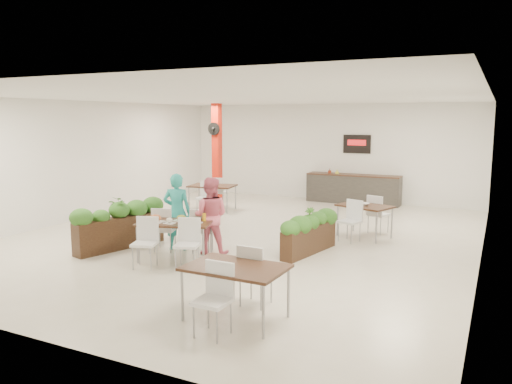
% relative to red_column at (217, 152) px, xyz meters
% --- Properties ---
extents(ground, '(12.00, 12.00, 0.00)m').
position_rel_red_column_xyz_m(ground, '(3.00, -3.79, -1.64)').
color(ground, beige).
rests_on(ground, ground).
extents(room_shell, '(10.10, 12.10, 3.22)m').
position_rel_red_column_xyz_m(room_shell, '(3.00, -3.79, 0.36)').
color(room_shell, white).
rests_on(room_shell, ground).
extents(red_column, '(0.40, 0.41, 3.20)m').
position_rel_red_column_xyz_m(red_column, '(0.00, 0.00, 0.00)').
color(red_column, red).
rests_on(red_column, ground).
extents(service_counter, '(3.00, 0.64, 2.20)m').
position_rel_red_column_xyz_m(service_counter, '(4.00, 1.86, -1.15)').
color(service_counter, '#2C2927').
rests_on(service_counter, ground).
extents(main_table, '(1.68, 1.93, 0.92)m').
position_rel_red_column_xyz_m(main_table, '(2.63, -6.08, -1.01)').
color(main_table, black).
rests_on(main_table, ground).
extents(diner_man, '(0.68, 0.55, 1.61)m').
position_rel_red_column_xyz_m(diner_man, '(2.24, -5.43, -0.84)').
color(diner_man, teal).
rests_on(diner_man, ground).
extents(diner_woman, '(0.91, 0.81, 1.57)m').
position_rel_red_column_xyz_m(diner_woman, '(3.04, -5.43, -0.86)').
color(diner_woman, '#EB6882').
rests_on(diner_woman, ground).
extents(planter_left, '(0.87, 2.07, 1.12)m').
position_rel_red_column_xyz_m(planter_left, '(1.10, -5.90, -1.11)').
color(planter_left, black).
rests_on(planter_left, ground).
extents(planter_right, '(0.67, 1.79, 0.94)m').
position_rel_red_column_xyz_m(planter_right, '(4.82, -4.49, -1.16)').
color(planter_right, black).
rests_on(planter_right, ground).
extents(side_table_a, '(1.45, 1.67, 0.92)m').
position_rel_red_column_xyz_m(side_table_a, '(0.53, -1.18, -1.00)').
color(side_table_a, black).
rests_on(side_table_a, ground).
extents(side_table_b, '(1.35, 1.67, 0.92)m').
position_rel_red_column_xyz_m(side_table_b, '(5.49, -2.62, -1.02)').
color(side_table_b, black).
rests_on(side_table_b, ground).
extents(side_table_c, '(1.36, 1.63, 0.92)m').
position_rel_red_column_xyz_m(side_table_c, '(5.10, -8.13, -1.01)').
color(side_table_c, black).
rests_on(side_table_c, ground).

